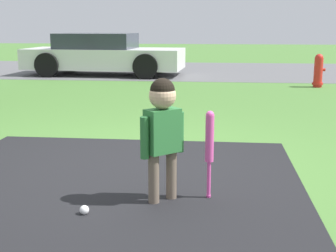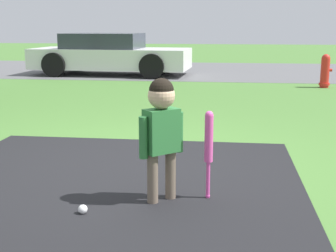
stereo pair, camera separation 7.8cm
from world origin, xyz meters
TOP-DOWN VIEW (x-y plane):
  - ground_plane at (0.00, 0.00)m, footprint 60.00×60.00m
  - street_strip at (0.00, 10.03)m, footprint 40.00×6.00m
  - child at (0.38, -0.98)m, footprint 0.32×0.29m
  - baseball_bat at (0.74, -0.88)m, footprint 0.07×0.07m
  - sports_ball at (-0.17, -1.32)m, footprint 0.07×0.07m
  - fire_hydrant at (3.05, 6.34)m, footprint 0.27×0.24m
  - parked_car at (-2.43, 8.42)m, footprint 4.45×2.05m

SIDE VIEW (x-z plane):
  - ground_plane at x=0.00m, z-range 0.00..0.00m
  - street_strip at x=0.00m, z-range 0.00..0.01m
  - sports_ball at x=-0.17m, z-range 0.00..0.07m
  - fire_hydrant at x=3.05m, z-range -0.01..0.74m
  - baseball_bat at x=0.74m, z-range 0.11..0.83m
  - parked_car at x=-2.43m, z-range -0.02..1.14m
  - child at x=0.38m, z-range 0.15..1.14m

